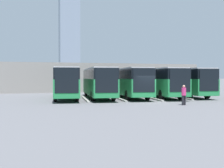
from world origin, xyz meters
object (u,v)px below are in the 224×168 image
object	(u,v)px
bus_3	(98,82)
bus_1	(159,81)
bus_0	(184,81)
bus_4	(66,82)
pedestrian	(184,94)
bus_2	(129,82)

from	to	relation	value
bus_3	bus_1	bearing A→B (deg)	-178.70
bus_0	bus_1	world-z (taller)	same
bus_0	bus_4	xyz separation A→B (m)	(14.36, -0.34, 0.00)
bus_3	pedestrian	size ratio (longest dim) A/B	7.06
bus_4	bus_3	bearing A→B (deg)	-179.87
pedestrian	bus_1	bearing A→B (deg)	63.19
bus_1	bus_4	size ratio (longest dim) A/B	1.00
bus_0	bus_1	xyz separation A→B (m)	(3.59, 0.52, 0.00)
pedestrian	bus_4	bearing A→B (deg)	117.42
bus_1	bus_4	xyz separation A→B (m)	(10.77, -0.86, 0.00)
bus_2	pedestrian	world-z (taller)	bus_2
bus_0	pedestrian	xyz separation A→B (m)	(5.51, 9.45, -0.95)
bus_3	pedestrian	world-z (taller)	bus_3
bus_0	pedestrian	bearing A→B (deg)	65.22
bus_2	bus_4	xyz separation A→B (m)	(7.18, -0.50, 0.00)
bus_2	pedestrian	bearing A→B (deg)	105.65
bus_0	pedestrian	size ratio (longest dim) A/B	7.06
bus_4	pedestrian	xyz separation A→B (m)	(-8.85, 9.79, -0.95)
bus_1	bus_2	size ratio (longest dim) A/B	1.00
bus_2	bus_4	distance (m)	7.20
bus_1	pedestrian	bearing A→B (deg)	83.33
bus_1	bus_3	bearing A→B (deg)	1.30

